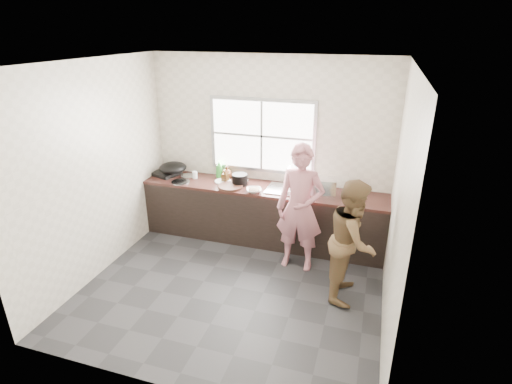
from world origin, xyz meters
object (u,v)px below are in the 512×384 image
(woman, at_px, (300,212))
(bottle_brown_tall, at_px, (225,176))
(plate_food, at_px, (223,181))
(bowl_mince, at_px, (254,190))
(burner, at_px, (166,173))
(bowl_held, at_px, (289,191))
(wok, at_px, (173,168))
(pot_lid_right, at_px, (188,176))
(cutting_board, at_px, (231,187))
(bowl_crabs, at_px, (315,189))
(dish_rack, at_px, (323,187))
(glass_jar, at_px, (195,175))
(black_pot, at_px, (240,180))
(person_side, at_px, (353,240))
(bottle_brown_short, at_px, (227,172))
(bottle_green, at_px, (219,169))
(pot_lid_left, at_px, (181,182))

(woman, relative_size, bottle_brown_tall, 8.94)
(plate_food, relative_size, bottle_brown_tall, 1.39)
(bowl_mince, relative_size, burner, 0.59)
(bowl_held, distance_m, plate_food, 1.06)
(bottle_brown_tall, height_order, wok, wok)
(bowl_held, distance_m, pot_lid_right, 1.69)
(bowl_held, bearing_deg, plate_food, 173.31)
(cutting_board, distance_m, bottle_brown_tall, 0.27)
(bottle_brown_tall, bearing_deg, bowl_crabs, 1.95)
(dish_rack, bearing_deg, glass_jar, 169.84)
(glass_jar, bearing_deg, burner, 178.72)
(cutting_board, distance_m, glass_jar, 0.70)
(pot_lid_right, bearing_deg, wok, -163.16)
(bowl_mince, height_order, wok, wok)
(wok, bearing_deg, burner, 170.95)
(black_pot, xyz_separation_m, dish_rack, (1.24, -0.07, 0.05))
(person_side, bearing_deg, glass_jar, 70.17)
(person_side, distance_m, bottle_brown_short, 2.35)
(plate_food, xyz_separation_m, pot_lid_right, (-0.62, 0.07, -0.00))
(bowl_mince, height_order, burner, same)
(cutting_board, bearing_deg, plate_food, 135.91)
(bottle_green, height_order, wok, bottle_green)
(cutting_board, distance_m, burner, 1.19)
(bottle_brown_short, distance_m, wok, 0.85)
(burner, height_order, pot_lid_right, burner)
(person_side, height_order, burner, person_side)
(woman, relative_size, wok, 3.80)
(bowl_held, bearing_deg, cutting_board, -175.78)
(bottle_brown_short, xyz_separation_m, glass_jar, (-0.47, -0.15, -0.04))
(glass_jar, distance_m, burner, 0.50)
(wok, height_order, pot_lid_left, wok)
(bowl_mince, relative_size, bottle_green, 0.76)
(woman, distance_m, person_side, 0.84)
(bowl_mince, bearing_deg, bottle_brown_short, 144.22)
(plate_food, distance_m, pot_lid_right, 0.63)
(bowl_held, relative_size, dish_rack, 0.60)
(burner, xyz_separation_m, pot_lid_right, (0.35, 0.04, -0.02))
(person_side, height_order, dish_rack, person_side)
(bowl_crabs, height_order, bowl_held, same)
(bowl_held, height_order, burner, bowl_held)
(pot_lid_left, bearing_deg, bowl_crabs, 7.75)
(black_pot, height_order, bottle_green, bottle_green)
(plate_food, bearing_deg, cutting_board, -44.09)
(bowl_mince, bearing_deg, bottle_green, 149.77)
(person_side, height_order, pot_lid_left, person_side)
(bowl_crabs, xyz_separation_m, bottle_green, (-1.51, 0.10, 0.11))
(cutting_board, relative_size, pot_lid_left, 1.29)
(person_side, xyz_separation_m, bowl_mince, (-1.45, 0.78, 0.15))
(burner, bearing_deg, pot_lid_right, 7.02)
(woman, distance_m, burner, 2.36)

